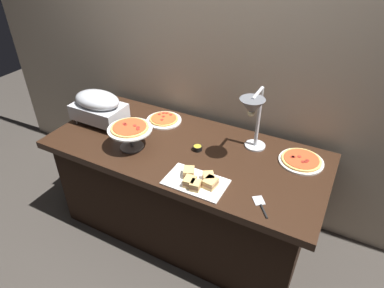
{
  "coord_description": "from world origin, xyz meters",
  "views": [
    {
      "loc": [
        0.92,
        -1.62,
        2.05
      ],
      "look_at": [
        0.06,
        0.0,
        0.81
      ],
      "focal_mm": 31.35,
      "sensor_mm": 36.0,
      "label": 1
    }
  ],
  "objects_px": {
    "chafing_dish": "(98,106)",
    "pizza_plate_raised_stand": "(130,130)",
    "heat_lamp": "(253,111)",
    "sauce_cup_near": "(197,148)",
    "pizza_plate_center": "(164,120)",
    "sandwich_platter": "(198,181)",
    "serving_spatula": "(261,206)",
    "pizza_plate_front": "(301,160)"
  },
  "relations": [
    {
      "from": "chafing_dish",
      "to": "pizza_plate_front",
      "type": "height_order",
      "value": "chafing_dish"
    },
    {
      "from": "chafing_dish",
      "to": "pizza_plate_center",
      "type": "relative_size",
      "value": 1.43
    },
    {
      "from": "pizza_plate_raised_stand",
      "to": "chafing_dish",
      "type": "bearing_deg",
      "value": 158.79
    },
    {
      "from": "chafing_dish",
      "to": "heat_lamp",
      "type": "relative_size",
      "value": 0.87
    },
    {
      "from": "serving_spatula",
      "to": "sandwich_platter",
      "type": "bearing_deg",
      "value": 179.7
    },
    {
      "from": "pizza_plate_center",
      "to": "sandwich_platter",
      "type": "distance_m",
      "value": 0.77
    },
    {
      "from": "sauce_cup_near",
      "to": "sandwich_platter",
      "type": "bearing_deg",
      "value": -62.85
    },
    {
      "from": "pizza_plate_center",
      "to": "sauce_cup_near",
      "type": "distance_m",
      "value": 0.46
    },
    {
      "from": "sandwich_platter",
      "to": "serving_spatula",
      "type": "distance_m",
      "value": 0.39
    },
    {
      "from": "pizza_plate_front",
      "to": "sauce_cup_near",
      "type": "height_order",
      "value": "same"
    },
    {
      "from": "chafing_dish",
      "to": "serving_spatula",
      "type": "relative_size",
      "value": 2.46
    },
    {
      "from": "pizza_plate_front",
      "to": "sandwich_platter",
      "type": "bearing_deg",
      "value": -134.49
    },
    {
      "from": "pizza_plate_center",
      "to": "serving_spatula",
      "type": "distance_m",
      "value": 1.09
    },
    {
      "from": "pizza_plate_raised_stand",
      "to": "serving_spatula",
      "type": "bearing_deg",
      "value": -7.86
    },
    {
      "from": "pizza_plate_front",
      "to": "serving_spatula",
      "type": "relative_size",
      "value": 1.8
    },
    {
      "from": "chafing_dish",
      "to": "pizza_plate_front",
      "type": "distance_m",
      "value": 1.48
    },
    {
      "from": "chafing_dish",
      "to": "sandwich_platter",
      "type": "height_order",
      "value": "chafing_dish"
    },
    {
      "from": "heat_lamp",
      "to": "sauce_cup_near",
      "type": "distance_m",
      "value": 0.46
    },
    {
      "from": "sandwich_platter",
      "to": "pizza_plate_raised_stand",
      "type": "bearing_deg",
      "value": 167.11
    },
    {
      "from": "pizza_plate_raised_stand",
      "to": "serving_spatula",
      "type": "distance_m",
      "value": 0.97
    },
    {
      "from": "pizza_plate_front",
      "to": "chafing_dish",
      "type": "bearing_deg",
      "value": -171.85
    },
    {
      "from": "sauce_cup_near",
      "to": "serving_spatula",
      "type": "distance_m",
      "value": 0.63
    },
    {
      "from": "pizza_plate_center",
      "to": "sauce_cup_near",
      "type": "xyz_separation_m",
      "value": [
        0.4,
        -0.22,
        0.0
      ]
    },
    {
      "from": "pizza_plate_front",
      "to": "sauce_cup_near",
      "type": "xyz_separation_m",
      "value": [
        -0.64,
        -0.19,
        0.0
      ]
    },
    {
      "from": "chafing_dish",
      "to": "pizza_plate_raised_stand",
      "type": "relative_size",
      "value": 1.31
    },
    {
      "from": "heat_lamp",
      "to": "serving_spatula",
      "type": "relative_size",
      "value": 2.84
    },
    {
      "from": "pizza_plate_center",
      "to": "pizza_plate_raised_stand",
      "type": "height_order",
      "value": "pizza_plate_raised_stand"
    },
    {
      "from": "pizza_plate_center",
      "to": "pizza_plate_raised_stand",
      "type": "xyz_separation_m",
      "value": [
        -0.01,
        -0.4,
        0.12
      ]
    },
    {
      "from": "pizza_plate_center",
      "to": "serving_spatula",
      "type": "relative_size",
      "value": 1.72
    },
    {
      "from": "pizza_plate_front",
      "to": "sandwich_platter",
      "type": "distance_m",
      "value": 0.69
    },
    {
      "from": "chafing_dish",
      "to": "serving_spatula",
      "type": "xyz_separation_m",
      "value": [
        1.36,
        -0.29,
        -0.14
      ]
    },
    {
      "from": "heat_lamp",
      "to": "pizza_plate_front",
      "type": "bearing_deg",
      "value": 19.35
    },
    {
      "from": "sandwich_platter",
      "to": "pizza_plate_front",
      "type": "bearing_deg",
      "value": 45.51
    },
    {
      "from": "chafing_dish",
      "to": "pizza_plate_front",
      "type": "bearing_deg",
      "value": 8.15
    },
    {
      "from": "pizza_plate_raised_stand",
      "to": "serving_spatula",
      "type": "xyz_separation_m",
      "value": [
        0.95,
        -0.13,
        -0.13
      ]
    },
    {
      "from": "pizza_plate_center",
      "to": "sandwich_platter",
      "type": "relative_size",
      "value": 0.74
    },
    {
      "from": "chafing_dish",
      "to": "pizza_plate_center",
      "type": "bearing_deg",
      "value": 30.72
    },
    {
      "from": "heat_lamp",
      "to": "pizza_plate_raised_stand",
      "type": "bearing_deg",
      "value": -160.91
    },
    {
      "from": "chafing_dish",
      "to": "pizza_plate_front",
      "type": "relative_size",
      "value": 1.36
    },
    {
      "from": "heat_lamp",
      "to": "sauce_cup_near",
      "type": "bearing_deg",
      "value": -166.54
    },
    {
      "from": "chafing_dish",
      "to": "pizza_plate_raised_stand",
      "type": "xyz_separation_m",
      "value": [
        0.41,
        -0.16,
        -0.01
      ]
    },
    {
      "from": "pizza_plate_front",
      "to": "pizza_plate_center",
      "type": "height_order",
      "value": "same"
    }
  ]
}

